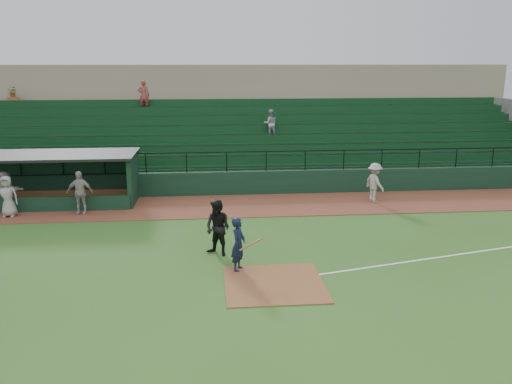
{
  "coord_description": "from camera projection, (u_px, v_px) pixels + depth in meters",
  "views": [
    {
      "loc": [
        -1.91,
        -15.59,
        6.54
      ],
      "look_at": [
        0.0,
        5.0,
        1.4
      ],
      "focal_mm": 36.64,
      "sensor_mm": 36.0,
      "label": 1
    }
  ],
  "objects": [
    {
      "name": "runner",
      "position": [
        375.0,
        183.0,
        24.93
      ],
      "size": [
        1.08,
        1.38,
        1.87
      ],
      "primitive_type": "imported",
      "rotation": [
        0.0,
        0.0,
        1.93
      ],
      "color": "#ADA8A1",
      "rests_on": "warning_track"
    },
    {
      "name": "stadium_structure",
      "position": [
        239.0,
        133.0,
        32.16
      ],
      "size": [
        38.0,
        13.08,
        6.4
      ],
      "color": "black",
      "rests_on": "ground"
    },
    {
      "name": "dugout",
      "position": [
        44.0,
        175.0,
        24.86
      ],
      "size": [
        8.9,
        3.2,
        2.42
      ],
      "color": "black",
      "rests_on": "ground"
    },
    {
      "name": "dugout_player_a",
      "position": [
        80.0,
        193.0,
        22.89
      ],
      "size": [
        1.14,
        0.49,
        1.93
      ],
      "primitive_type": "imported",
      "rotation": [
        0.0,
        0.0,
        -0.01
      ],
      "color": "#A7A39C",
      "rests_on": "warning_track"
    },
    {
      "name": "foul_line",
      "position": [
        488.0,
        250.0,
        18.69
      ],
      "size": [
        17.49,
        4.44,
        0.01
      ],
      "primitive_type": "cube",
      "rotation": [
        0.0,
        0.0,
        0.24
      ],
      "color": "white",
      "rests_on": "ground"
    },
    {
      "name": "batter_at_plate",
      "position": [
        238.0,
        244.0,
        16.69
      ],
      "size": [
        1.11,
        0.76,
        1.77
      ],
      "color": "black",
      "rests_on": "ground"
    },
    {
      "name": "home_plate_dirt",
      "position": [
        274.0,
        284.0,
        15.84
      ],
      "size": [
        3.0,
        3.0,
        0.03
      ],
      "primitive_type": "cube",
      "color": "brown",
      "rests_on": "ground"
    },
    {
      "name": "dugout_player_b",
      "position": [
        7.0,
        196.0,
        22.51
      ],
      "size": [
        0.89,
        0.59,
        1.8
      ],
      "primitive_type": "imported",
      "rotation": [
        0.0,
        0.0,
        -0.02
      ],
      "color": "#A29D97",
      "rests_on": "warning_track"
    },
    {
      "name": "warning_track",
      "position": [
        250.0,
        205.0,
        24.54
      ],
      "size": [
        40.0,
        4.0,
        0.03
      ],
      "primitive_type": "cube",
      "color": "brown",
      "rests_on": "ground"
    },
    {
      "name": "dugout_player_c",
      "position": [
        6.0,
        190.0,
        23.5
      ],
      "size": [
        1.76,
        1.18,
        1.82
      ],
      "primitive_type": "imported",
      "rotation": [
        0.0,
        0.0,
        2.72
      ],
      "color": "#A6A09B",
      "rests_on": "warning_track"
    },
    {
      "name": "umpire",
      "position": [
        218.0,
        228.0,
        18.03
      ],
      "size": [
        1.21,
        1.18,
        1.97
      ],
      "primitive_type": "imported",
      "rotation": [
        0.0,
        0.0,
        -0.66
      ],
      "color": "black",
      "rests_on": "ground"
    },
    {
      "name": "ground",
      "position": [
        270.0,
        271.0,
        16.81
      ],
      "size": [
        90.0,
        90.0,
        0.0
      ],
      "primitive_type": "plane",
      "color": "#2D591D",
      "rests_on": "ground"
    }
  ]
}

